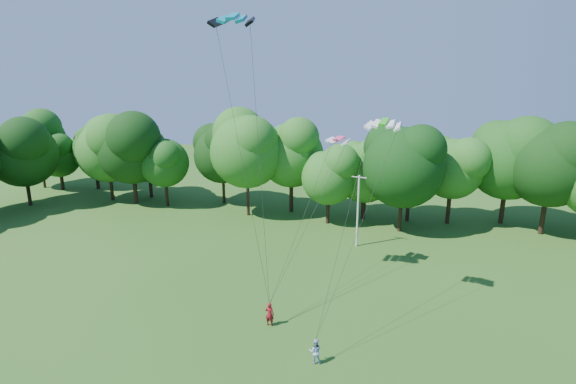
# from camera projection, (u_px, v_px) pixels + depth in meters

# --- Properties ---
(utility_pole) EXTENTS (1.45, 0.31, 7.26)m
(utility_pole) POSITION_uv_depth(u_px,v_px,m) (358.00, 210.00, 44.00)
(utility_pole) COLOR silver
(utility_pole) RESTS_ON ground
(kite_flyer_left) EXTENTS (0.63, 0.42, 1.72)m
(kite_flyer_left) POSITION_uv_depth(u_px,v_px,m) (270.00, 314.00, 30.70)
(kite_flyer_left) COLOR maroon
(kite_flyer_left) RESTS_ON ground
(kite_flyer_right) EXTENTS (0.88, 0.75, 1.58)m
(kite_flyer_right) POSITION_uv_depth(u_px,v_px,m) (315.00, 351.00, 26.77)
(kite_flyer_right) COLOR #ABBEEE
(kite_flyer_right) RESTS_ON ground
(kite_teal) EXTENTS (3.17, 1.61, 0.63)m
(kite_teal) POSITION_uv_depth(u_px,v_px,m) (233.00, 16.00, 30.52)
(kite_teal) COLOR #057D98
(kite_teal) RESTS_ON ground
(kite_green) EXTENTS (2.51, 1.47, 0.48)m
(kite_green) POSITION_uv_depth(u_px,v_px,m) (384.00, 122.00, 29.89)
(kite_green) COLOR green
(kite_green) RESTS_ON ground
(kite_pink) EXTENTS (2.18, 1.56, 0.34)m
(kite_pink) POSITION_uv_depth(u_px,v_px,m) (339.00, 139.00, 36.09)
(kite_pink) COLOR #E64077
(kite_pink) RESTS_ON ground
(tree_back_west) EXTENTS (7.28, 7.28, 10.58)m
(tree_back_west) POSITION_uv_depth(u_px,v_px,m) (148.00, 150.00, 60.66)
(tree_back_west) COLOR black
(tree_back_west) RESTS_ON ground
(tree_back_center) EXTENTS (9.45, 9.45, 13.75)m
(tree_back_center) POSITION_uv_depth(u_px,v_px,m) (404.00, 154.00, 46.92)
(tree_back_center) COLOR black
(tree_back_center) RESTS_ON ground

